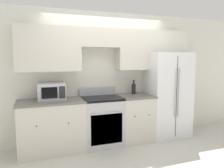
# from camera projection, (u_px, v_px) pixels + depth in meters

# --- Properties ---
(ground_plane) EXTENTS (12.00, 12.00, 0.00)m
(ground_plane) POSITION_uv_depth(u_px,v_px,m) (118.00, 149.00, 4.07)
(ground_plane) COLOR beige
(wall_back) EXTENTS (8.00, 0.39, 2.60)m
(wall_back) POSITION_uv_depth(u_px,v_px,m) (108.00, 66.00, 4.44)
(wall_back) COLOR silver
(wall_back) RESTS_ON ground_plane
(lower_cabinets_left) EXTENTS (1.16, 0.64, 0.93)m
(lower_cabinets_left) POSITION_uv_depth(u_px,v_px,m) (52.00, 126.00, 3.91)
(lower_cabinets_left) COLOR beige
(lower_cabinets_left) RESTS_ON ground_plane
(lower_cabinets_right) EXTENTS (0.68, 0.64, 0.93)m
(lower_cabinets_right) POSITION_uv_depth(u_px,v_px,m) (135.00, 118.00, 4.48)
(lower_cabinets_right) COLOR beige
(lower_cabinets_right) RESTS_ON ground_plane
(oven_range) EXTENTS (0.75, 0.65, 1.09)m
(oven_range) POSITION_uv_depth(u_px,v_px,m) (102.00, 121.00, 4.23)
(oven_range) COLOR #B7B7BC
(oven_range) RESTS_ON ground_plane
(refrigerator) EXTENTS (0.90, 0.71, 1.79)m
(refrigerator) POSITION_uv_depth(u_px,v_px,m) (167.00, 94.00, 4.72)
(refrigerator) COLOR white
(refrigerator) RESTS_ON ground_plane
(microwave) EXTENTS (0.49, 0.36, 0.30)m
(microwave) POSITION_uv_depth(u_px,v_px,m) (51.00, 91.00, 3.95)
(microwave) COLOR #B7B7BC
(microwave) RESTS_ON lower_cabinets_left
(bottle) EXTENTS (0.09, 0.09, 0.29)m
(bottle) POSITION_uv_depth(u_px,v_px,m) (134.00, 88.00, 4.58)
(bottle) COLOR black
(bottle) RESTS_ON lower_cabinets_right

